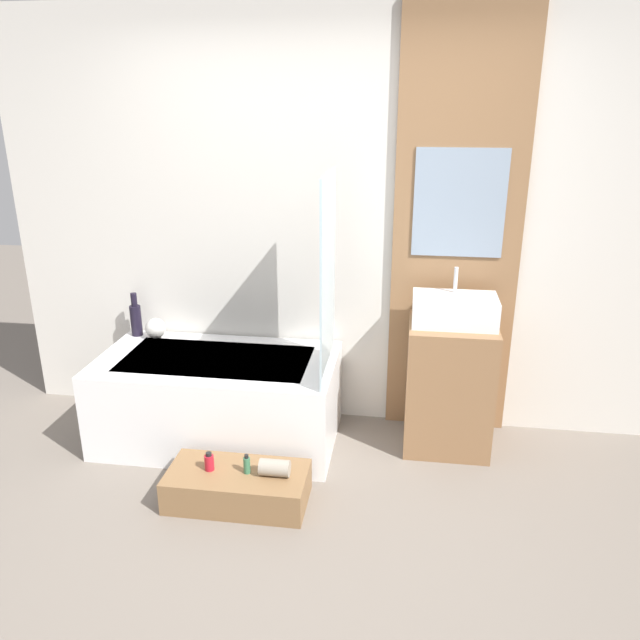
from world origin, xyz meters
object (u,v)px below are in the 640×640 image
(bathtub, at_px, (219,399))
(bottle_soap_secondary, at_px, (247,465))
(vase_tall_dark, at_px, (136,318))
(wooden_step_bench, at_px, (238,486))
(vase_round_light, at_px, (156,328))
(bottle_soap_primary, at_px, (209,462))
(sink, at_px, (454,310))

(bathtub, relative_size, bottle_soap_secondary, 13.32)
(vase_tall_dark, bearing_deg, wooden_step_bench, -45.30)
(wooden_step_bench, bearing_deg, bathtub, 114.44)
(bathtub, xyz_separation_m, vase_round_light, (-0.50, 0.28, 0.34))
(bathtub, height_order, bottle_soap_primary, bathtub)
(bottle_soap_primary, bearing_deg, sink, 31.12)
(sink, distance_m, bottle_soap_primary, 1.64)
(wooden_step_bench, height_order, vase_round_light, vase_round_light)
(sink, bearing_deg, vase_tall_dark, 175.31)
(vase_tall_dark, height_order, bottle_soap_primary, vase_tall_dark)
(wooden_step_bench, bearing_deg, bottle_soap_primary, 180.00)
(sink, relative_size, vase_tall_dark, 1.65)
(sink, bearing_deg, bottle_soap_secondary, -144.26)
(vase_round_light, bearing_deg, bathtub, -29.13)
(bathtub, height_order, bottle_soap_secondary, bathtub)
(vase_tall_dark, xyz_separation_m, bottle_soap_secondary, (0.99, -0.94, -0.44))
(bottle_soap_primary, bearing_deg, bathtub, 102.28)
(vase_round_light, xyz_separation_m, bottle_soap_secondary, (0.84, -0.91, -0.39))
(wooden_step_bench, xyz_separation_m, bottle_soap_primary, (-0.15, 0.00, 0.14))
(vase_round_light, bearing_deg, wooden_step_bench, -49.20)
(bathtub, height_order, wooden_step_bench, bathtub)
(wooden_step_bench, height_order, bottle_soap_primary, bottle_soap_primary)
(vase_tall_dark, bearing_deg, vase_round_light, -12.17)
(sink, bearing_deg, bottle_soap_primary, -148.88)
(sink, relative_size, bottle_soap_secondary, 4.44)
(bottle_soap_secondary, bearing_deg, sink, 35.74)
(wooden_step_bench, distance_m, vase_round_light, 1.32)
(wooden_step_bench, bearing_deg, vase_round_light, 130.80)
(bathtub, distance_m, bottle_soap_secondary, 0.72)
(vase_tall_dark, bearing_deg, bottle_soap_primary, -50.30)
(sink, relative_size, bottle_soap_primary, 4.68)
(wooden_step_bench, relative_size, vase_round_light, 5.52)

